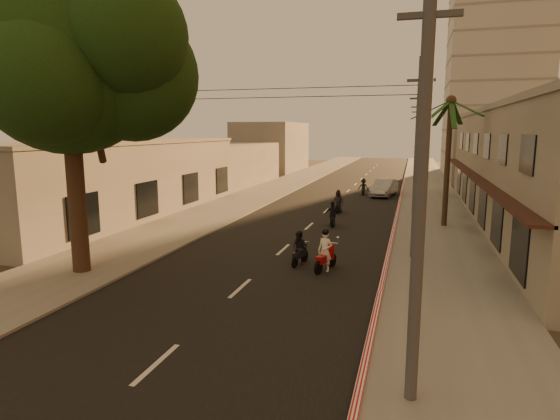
% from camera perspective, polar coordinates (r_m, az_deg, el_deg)
% --- Properties ---
extents(ground, '(160.00, 160.00, 0.00)m').
position_cam_1_polar(ground, '(16.09, -7.43, -11.73)').
color(ground, '#383023').
rests_on(ground, ground).
extents(road, '(10.00, 140.00, 0.02)m').
position_cam_1_polar(road, '(34.76, 5.68, -0.07)').
color(road, black).
rests_on(road, ground).
extents(sidewalk_right, '(5.00, 140.00, 0.12)m').
position_cam_1_polar(sidewalk_right, '(34.25, 18.12, -0.57)').
color(sidewalk_right, slate).
rests_on(sidewalk_right, ground).
extents(sidewalk_left, '(5.00, 140.00, 0.12)m').
position_cam_1_polar(sidewalk_left, '(36.80, -5.88, 0.54)').
color(sidewalk_left, slate).
rests_on(sidewalk_left, ground).
extents(curb_stripe, '(0.20, 60.00, 0.20)m').
position_cam_1_polar(curb_stripe, '(29.31, 13.78, -1.94)').
color(curb_stripe, '#B4131A').
rests_on(curb_stripe, ground).
extents(shophouse_row, '(8.80, 34.20, 7.30)m').
position_cam_1_polar(shophouse_row, '(32.78, 29.95, 4.52)').
color(shophouse_row, gray).
rests_on(shophouse_row, ground).
extents(left_building, '(8.20, 24.20, 5.20)m').
position_cam_1_polar(left_building, '(34.35, -19.87, 3.65)').
color(left_building, gray).
rests_on(left_building, ground).
extents(distant_tower, '(12.10, 12.10, 28.00)m').
position_cam_1_polar(distant_tower, '(70.91, 24.81, 15.38)').
color(distant_tower, '#B7B5B2').
rests_on(distant_tower, ground).
extents(broadleaf_tree, '(9.60, 8.70, 12.10)m').
position_cam_1_polar(broadleaf_tree, '(20.47, -23.42, 16.27)').
color(broadleaf_tree, black).
rests_on(broadleaf_tree, ground).
extents(palm_tree, '(5.00, 5.00, 8.20)m').
position_cam_1_polar(palm_tree, '(29.82, 20.10, 11.58)').
color(palm_tree, black).
rests_on(palm_tree, ground).
extents(utility_poles, '(1.20, 48.26, 9.00)m').
position_cam_1_polar(utility_poles, '(33.74, 16.47, 10.43)').
color(utility_poles, '#38383A').
rests_on(utility_poles, ground).
extents(filler_right, '(8.00, 14.00, 6.00)m').
position_cam_1_polar(filler_right, '(59.34, 23.74, 6.08)').
color(filler_right, gray).
rests_on(filler_right, ground).
extents(filler_left_near, '(8.00, 14.00, 4.40)m').
position_cam_1_polar(filler_left_near, '(51.89, -6.88, 5.54)').
color(filler_left_near, gray).
rests_on(filler_left_near, ground).
extents(filler_left_far, '(8.00, 14.00, 7.00)m').
position_cam_1_polar(filler_left_far, '(68.75, -1.05, 7.68)').
color(filler_left_far, gray).
rests_on(filler_left_far, ground).
extents(scooter_red, '(0.95, 1.84, 1.86)m').
position_cam_1_polar(scooter_red, '(19.76, 5.53, -5.11)').
color(scooter_red, black).
rests_on(scooter_red, ground).
extents(scooter_mid_a, '(0.94, 1.61, 1.59)m').
position_cam_1_polar(scooter_mid_a, '(20.58, 2.41, -4.77)').
color(scooter_mid_a, black).
rests_on(scooter_mid_a, ground).
extents(scooter_mid_b, '(1.02, 1.63, 1.61)m').
position_cam_1_polar(scooter_mid_b, '(29.01, 6.40, -0.58)').
color(scooter_mid_b, black).
rests_on(scooter_mid_b, ground).
extents(scooter_far_a, '(0.79, 1.70, 1.67)m').
position_cam_1_polar(scooter_far_a, '(33.92, 7.10, 0.92)').
color(scooter_far_a, black).
rests_on(scooter_far_a, ground).
extents(scooter_far_b, '(1.01, 1.60, 1.56)m').
position_cam_1_polar(scooter_far_b, '(43.63, 10.12, 2.74)').
color(scooter_far_b, black).
rests_on(scooter_far_b, ground).
extents(parked_car, '(3.10, 5.14, 1.52)m').
position_cam_1_polar(parked_car, '(43.17, 12.58, 2.64)').
color(parked_car, '#9DA0A5').
rests_on(parked_car, ground).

